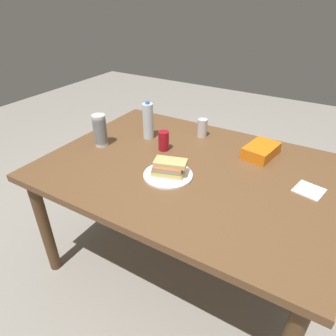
{
  "coord_description": "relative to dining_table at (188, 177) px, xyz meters",
  "views": [
    {
      "loc": [
        0.63,
        -1.28,
        1.62
      ],
      "look_at": [
        -0.04,
        -0.15,
        0.81
      ],
      "focal_mm": 31.25,
      "sensor_mm": 36.0,
      "label": 1
    }
  ],
  "objects": [
    {
      "name": "ground_plane",
      "position": [
        0.0,
        0.0,
        -0.68
      ],
      "size": [
        8.0,
        8.0,
        0.0
      ],
      "primitive_type": "plane",
      "color": "gray"
    },
    {
      "name": "water_bottle_tall",
      "position": [
        -0.4,
        0.19,
        0.2
      ],
      "size": [
        0.07,
        0.07,
        0.25
      ],
      "color": "silver",
      "rests_on": "dining_table"
    },
    {
      "name": "chip_bag",
      "position": [
        0.32,
        0.32,
        0.12
      ],
      "size": [
        0.19,
        0.25,
        0.07
      ],
      "primitive_type": "cube",
      "rotation": [
        0.0,
        0.0,
        1.39
      ],
      "color": "orange",
      "rests_on": "dining_table"
    },
    {
      "name": "soda_can_red",
      "position": [
        -0.22,
        0.09,
        0.14
      ],
      "size": [
        0.07,
        0.07,
        0.12
      ],
      "primitive_type": "cylinder",
      "color": "maroon",
      "rests_on": "dining_table"
    },
    {
      "name": "paper_napkin",
      "position": [
        0.63,
        0.09,
        0.08
      ],
      "size": [
        0.16,
        0.16,
        0.01
      ],
      "primitive_type": "cube",
      "rotation": [
        0.0,
        0.0,
        4.48
      ],
      "color": "white",
      "rests_on": "dining_table"
    },
    {
      "name": "paper_plate",
      "position": [
        -0.04,
        -0.15,
        0.09
      ],
      "size": [
        0.27,
        0.27,
        0.01
      ],
      "primitive_type": "cylinder",
      "color": "white",
      "rests_on": "dining_table"
    },
    {
      "name": "dining_table",
      "position": [
        0.0,
        0.0,
        0.0
      ],
      "size": [
        1.61,
        1.18,
        0.76
      ],
      "color": "brown",
      "rests_on": "ground_plane"
    },
    {
      "name": "sandwich",
      "position": [
        -0.04,
        -0.15,
        0.13
      ],
      "size": [
        0.2,
        0.14,
        0.08
      ],
      "color": "#DBB26B",
      "rests_on": "paper_plate"
    },
    {
      "name": "soda_can_silver",
      "position": [
        -0.1,
        0.4,
        0.14
      ],
      "size": [
        0.07,
        0.07,
        0.12
      ],
      "primitive_type": "cylinder",
      "color": "silver",
      "rests_on": "dining_table"
    },
    {
      "name": "plastic_cup_stack",
      "position": [
        -0.6,
        -0.05,
        0.18
      ],
      "size": [
        0.08,
        0.08,
        0.2
      ],
      "color": "silver",
      "rests_on": "dining_table"
    }
  ]
}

